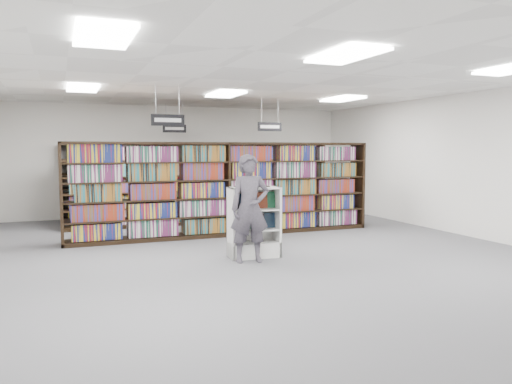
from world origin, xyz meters
name	(u,v)px	position (x,y,z in m)	size (l,w,h in m)	color
floor	(259,252)	(0.00, 0.00, 0.00)	(12.00, 12.00, 0.00)	#4E4E53
ceiling	(259,81)	(0.00, 0.00, 3.20)	(10.00, 12.00, 0.10)	white
wall_back	(184,161)	(0.00, 6.00, 1.60)	(10.00, 0.10, 3.20)	white
wall_right	(466,165)	(5.00, 0.00, 1.60)	(0.10, 12.00, 3.20)	white
bookshelf_row_near	(226,189)	(0.00, 2.00, 1.05)	(7.00, 0.60, 2.10)	black
bookshelf_row_mid	(202,183)	(0.00, 4.00, 1.05)	(7.00, 0.60, 2.10)	black
bookshelf_row_far	(187,180)	(0.00, 5.70, 1.05)	(7.00, 0.60, 2.10)	black
aisle_sign_left	(168,119)	(-1.50, 1.00, 2.53)	(0.65, 0.02, 0.80)	#B2B2B7
aisle_sign_right	(270,126)	(1.50, 3.00, 2.53)	(0.65, 0.02, 0.80)	#B2B2B7
aisle_sign_center	(174,128)	(-0.50, 5.00, 2.53)	(0.65, 0.02, 0.80)	#B2B2B7
troffer_front_left	(103,36)	(-3.00, -3.00, 3.16)	(0.60, 1.20, 0.04)	white
troffer_front_center	(346,55)	(0.00, -3.00, 3.16)	(0.60, 1.20, 0.04)	white
troffer_back_left	(83,88)	(-3.00, 2.00, 3.16)	(0.60, 1.20, 0.04)	white
troffer_back_center	(225,94)	(0.00, 2.00, 3.16)	(0.60, 1.20, 0.04)	white
troffer_back_right	(342,99)	(3.00, 2.00, 3.16)	(0.60, 1.20, 0.04)	white
endcap_display	(253,232)	(-0.24, -0.33, 0.45)	(0.94, 0.51, 1.27)	silver
open_book	(251,185)	(-0.26, -0.29, 1.30)	(0.59, 0.37, 0.13)	black
shopper	(250,208)	(-0.45, -0.70, 0.93)	(0.68, 0.45, 1.86)	#4E4954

